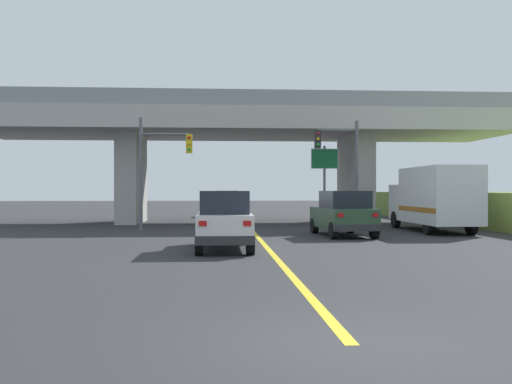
% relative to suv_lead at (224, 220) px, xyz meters
% --- Properties ---
extents(ground, '(160.00, 160.00, 0.00)m').
position_rel_suv_lead_xyz_m(ground, '(1.53, 17.29, -1.01)').
color(ground, '#2B2B2D').
extents(overpass_bridge, '(33.07, 8.86, 7.75)m').
position_rel_suv_lead_xyz_m(overpass_bridge, '(1.53, 17.29, 4.66)').
color(overpass_bridge, '#B7B5AD').
rests_on(overpass_bridge, ground).
extents(lane_divider_stripe, '(0.20, 26.95, 0.01)m').
position_rel_suv_lead_xyz_m(lane_divider_stripe, '(1.53, 0.82, -1.01)').
color(lane_divider_stripe, yellow).
rests_on(lane_divider_stripe, ground).
extents(suv_lead, '(1.87, 4.78, 2.02)m').
position_rel_suv_lead_xyz_m(suv_lead, '(0.00, 0.00, 0.00)').
color(suv_lead, silver).
rests_on(suv_lead, ground).
extents(suv_crossing, '(2.30, 4.73, 2.02)m').
position_rel_suv_lead_xyz_m(suv_crossing, '(5.37, 5.69, 0.00)').
color(suv_crossing, '#2D4C33').
rests_on(suv_crossing, ground).
extents(box_truck, '(2.33, 7.36, 3.17)m').
position_rel_suv_lead_xyz_m(box_truck, '(10.44, 8.18, 0.65)').
color(box_truck, silver).
rests_on(box_truck, ground).
extents(sedan_oncoming, '(1.90, 4.73, 2.02)m').
position_rel_suv_lead_xyz_m(sedan_oncoming, '(0.56, 26.32, 0.00)').
color(sedan_oncoming, maroon).
rests_on(sedan_oncoming, ground).
extents(traffic_signal_nearside, '(2.35, 0.36, 5.73)m').
position_rel_suv_lead_xyz_m(traffic_signal_nearside, '(6.43, 10.62, 2.65)').
color(traffic_signal_nearside, '#56595E').
rests_on(traffic_signal_nearside, ground).
extents(traffic_signal_farside, '(2.69, 0.36, 5.75)m').
position_rel_suv_lead_xyz_m(traffic_signal_farside, '(-3.25, 10.02, 2.54)').
color(traffic_signal_farside, '#56595E').
rests_on(traffic_signal_farside, ground).
extents(highway_sign, '(1.65, 0.17, 4.72)m').
position_rel_suv_lead_xyz_m(highway_sign, '(6.21, 14.86, 2.47)').
color(highway_sign, '#56595E').
rests_on(highway_sign, ground).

